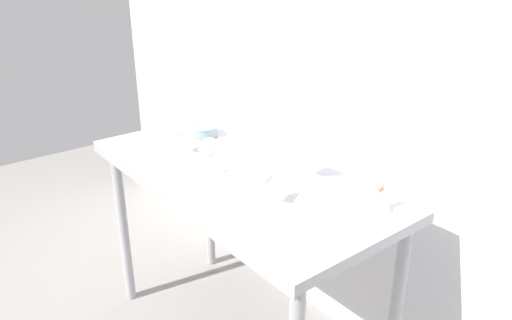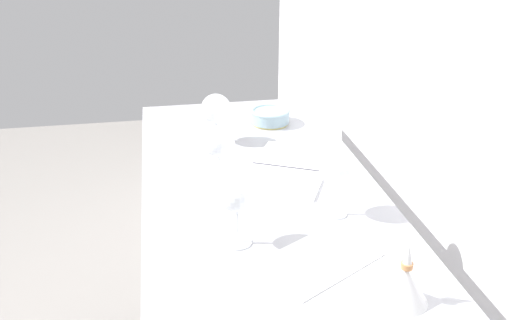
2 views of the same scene
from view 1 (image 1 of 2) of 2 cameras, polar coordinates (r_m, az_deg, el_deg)
name	(u,v)px [view 1 (image 1 of 2)]	position (r m, az deg, el deg)	size (l,w,h in m)	color
back_wall	(327,58)	(2.21, 8.26, 11.59)	(3.80, 0.04, 2.60)	silver
steel_counter	(237,194)	(2.06, -2.17, -3.98)	(1.40, 0.65, 0.90)	#A0A0A5
wine_glass_near_left	(179,130)	(2.17, -8.89, 3.44)	(0.10, 0.10, 0.16)	white
wine_glass_near_right	(265,174)	(1.68, 1.02, -1.67)	(0.08, 0.08, 0.17)	white
wine_glass_near_center	(210,150)	(1.94, -5.35, 1.20)	(0.09, 0.09, 0.16)	white
wine_glass_far_right	(303,148)	(1.90, 5.44, 1.34)	(0.10, 0.10, 0.18)	white
open_notebook	(248,160)	(2.11, -0.95, 0.00)	(0.42, 0.36, 0.01)	white
tasting_sheet_upper	(318,203)	(1.77, 7.18, -4.94)	(0.17, 0.27, 0.00)	white
tasting_bowl	(203,130)	(2.40, -6.12, 3.45)	(0.14, 0.14, 0.05)	#DBCC66
decanter_funnel	(379,199)	(1.75, 14.01, -4.45)	(0.10, 0.10, 0.13)	silver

